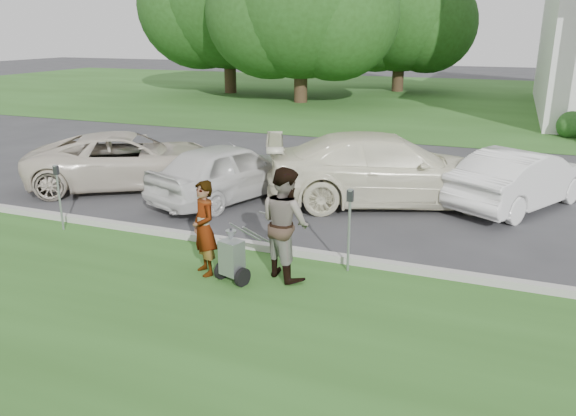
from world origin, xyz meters
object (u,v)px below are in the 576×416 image
Objects in this scene: car_a at (129,160)px; car_d at (521,179)px; tree_far at (228,1)px; person_left at (204,229)px; car_b at (229,171)px; tree_back at (401,17)px; striping_cart at (232,258)px; person_right at (285,224)px; car_c at (386,169)px; tree_left at (301,8)px; parking_meter_far at (59,190)px; parking_meter_near at (349,220)px.

car_a reaches higher than car_d.
person_left is (12.68, -25.75, -4.88)m from tree_far.
car_b is at bearing 46.09° from car_d.
striping_cart is at bearing -83.98° from tree_back.
person_right is (1.30, 0.40, 0.13)m from person_left.
tree_back is at bearing 133.56° from person_left.
person_left is 5.60m from car_c.
tree_far is 2.27× the size of car_a.
tree_far reaches higher than person_right.
car_b is at bearing -19.00° from person_right.
tree_left reaches higher than car_c.
tree_back is at bearing 63.43° from tree_left.
car_c is (14.64, -20.51, -4.87)m from tree_far.
tree_far is at bearing 12.92° from car_c.
parking_meter_far is at bearing -175.27° from striping_cart.
parking_meter_near is (0.93, 0.58, -0.01)m from person_right.
tree_far reaches higher than tree_back.
car_c is at bearing 93.61° from parking_meter_near.
tree_back is 8.42× the size of striping_cart.
parking_meter_near is at bearing 62.33° from person_left.
striping_cart is (7.26, -22.89, -4.68)m from tree_left.
tree_far is 29.33m from person_right.
person_right reaches higher than striping_cart.
person_right is at bearing 55.69° from person_left.
person_left is 0.86× the size of person_right.
person_left is at bearing -164.03° from car_a.
person_left is (6.67, -22.75, -4.30)m from tree_left.
tree_back is 5.90× the size of person_left.
car_c is (-0.27, 4.26, -0.11)m from parking_meter_near.
tree_left is at bearing -26.56° from tree_far.
car_d is (4.96, 6.05, -0.13)m from person_left.
car_a reaches higher than striping_cart.
parking_meter_far is 0.33× the size of car_b.
person_right is (7.97, -22.35, -4.17)m from tree_left.
tree_far is 2.78× the size of car_b.
tree_far reaches higher than car_c.
tree_left reaches higher than tree_back.
parking_meter_far is 0.34× the size of car_d.
parking_meter_far is (-3.85, 0.83, 0.07)m from person_left.
person_right is at bearing -70.36° from tree_left.
tree_far is at bearing -11.37° from car_a.
person_right is at bearing -154.54° from car_a.
tree_left is 6.52× the size of person_left.
tree_back is 2.30× the size of car_b.
tree_back is at bearing 87.75° from parking_meter_far.
person_left is at bearing 132.13° from car_b.
parking_meter_near is (1.65, 1.12, 0.51)m from striping_cart.
tree_far is at bearing -42.89° from car_b.
striping_cart is 0.77× the size of parking_meter_near.
car_b is at bearing 141.15° from parking_meter_near.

